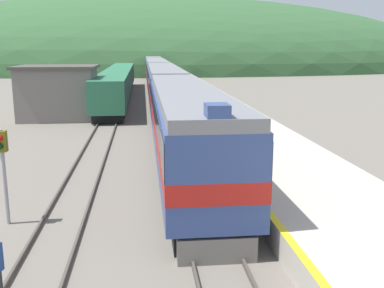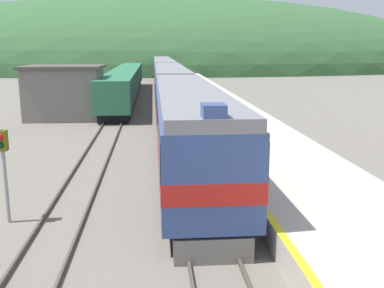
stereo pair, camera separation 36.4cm
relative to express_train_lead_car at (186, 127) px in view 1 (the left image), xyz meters
name	(u,v)px [view 1 (the left image)]	position (x,y,z in m)	size (l,w,h in m)	color
track_main	(156,86)	(0.00, 48.76, -2.19)	(1.52, 180.00, 0.16)	#4C443D
track_siding	(124,86)	(-4.88, 48.76, -2.19)	(1.52, 180.00, 0.16)	#4C443D
platform	(202,97)	(4.51, 28.76, -1.83)	(5.48, 140.00, 0.90)	#BCB5A5
distant_hills	(150,69)	(0.00, 105.99, -2.27)	(173.41, 78.04, 38.46)	#335B33
station_shed	(58,92)	(-9.12, 17.89, -0.01)	(6.55, 5.65, 4.47)	slate
express_train_lead_car	(186,127)	(0.00, 0.00, 0.00)	(2.96, 19.58, 4.51)	black
carriage_second	(164,87)	(0.00, 22.25, -0.01)	(2.95, 22.69, 4.15)	black
carriage_third	(157,73)	(0.00, 45.82, -0.01)	(2.95, 22.69, 4.15)	black
carriage_fourth	(153,66)	(0.00, 69.39, -0.01)	(2.95, 22.69, 4.15)	black
siding_train	(119,83)	(-4.88, 33.24, -0.49)	(2.90, 39.13, 3.44)	black
signal_post_siding	(2,157)	(-6.75, -5.79, 0.14)	(0.36, 0.42, 3.34)	#9E9EA3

